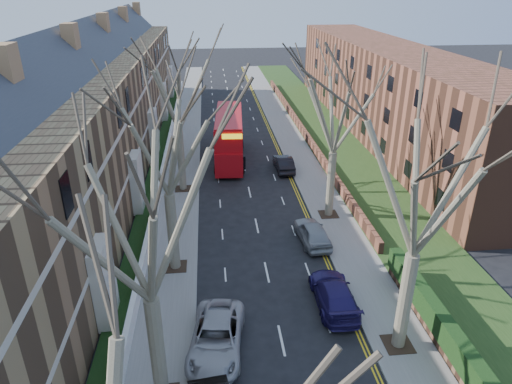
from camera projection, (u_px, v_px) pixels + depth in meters
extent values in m
cube|color=slate|center=(185.00, 148.00, 49.62)|extent=(3.00, 102.00, 0.12)
cube|color=slate|center=(293.00, 144.00, 50.74)|extent=(3.00, 102.00, 0.12)
cube|color=brown|center=(87.00, 128.00, 39.59)|extent=(9.00, 78.00, 10.00)
cube|color=#32353D|center=(76.00, 56.00, 37.07)|extent=(4.67, 78.00, 4.67)
cube|color=beige|center=(141.00, 142.00, 40.64)|extent=(0.12, 78.00, 0.35)
cube|color=beige|center=(137.00, 104.00, 39.17)|extent=(0.12, 78.00, 0.35)
cube|color=brown|center=(386.00, 90.00, 53.35)|extent=(8.00, 54.00, 10.00)
cube|color=brown|center=(302.00, 129.00, 54.30)|extent=(0.35, 54.00, 0.90)
cube|color=white|center=(163.00, 171.00, 42.01)|extent=(0.30, 78.00, 1.00)
cube|color=#1E3914|center=(333.00, 142.00, 51.13)|extent=(6.00, 102.00, 0.06)
cylinder|color=#6D624E|center=(157.00, 351.00, 18.74)|extent=(0.64, 0.64, 5.25)
cylinder|color=#6D624E|center=(173.00, 232.00, 27.80)|extent=(0.64, 0.64, 5.07)
cube|color=#2D2116|center=(176.00, 267.00, 28.86)|extent=(1.40, 1.40, 0.05)
cylinder|color=#6D624E|center=(181.00, 161.00, 38.59)|extent=(0.60, 0.60, 5.25)
cube|color=#2D2116|center=(183.00, 189.00, 39.69)|extent=(1.40, 1.40, 0.05)
cylinder|color=#6D624E|center=(405.00, 302.00, 21.61)|extent=(0.64, 0.64, 5.25)
cube|color=#2D2116|center=(398.00, 344.00, 22.71)|extent=(1.40, 1.40, 0.05)
cylinder|color=#6D624E|center=(331.00, 185.00, 34.28)|extent=(0.60, 0.60, 5.07)
cube|color=#2D2116|center=(328.00, 214.00, 35.34)|extent=(1.40, 1.40, 0.05)
cube|color=#AB0C12|center=(230.00, 146.00, 45.87)|extent=(3.25, 11.38, 2.25)
cube|color=#AB0C12|center=(229.00, 125.00, 44.96)|extent=(3.21, 10.82, 2.04)
cube|color=black|center=(229.00, 142.00, 45.67)|extent=(3.21, 10.48, 0.92)
cube|color=black|center=(229.00, 124.00, 44.92)|extent=(3.20, 10.26, 0.92)
imported|color=#A4A3A8|center=(217.00, 337.00, 22.26)|extent=(3.22, 5.72, 1.51)
imported|color=#211855|center=(334.00, 294.00, 25.38)|extent=(2.13, 5.14, 1.49)
imported|color=gray|center=(312.00, 232.00, 31.54)|extent=(2.16, 4.59, 1.52)
imported|color=black|center=(284.00, 163.00, 43.59)|extent=(1.61, 4.40, 1.44)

